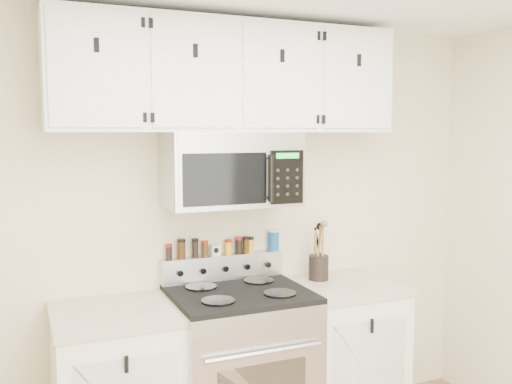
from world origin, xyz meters
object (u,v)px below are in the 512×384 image
(utensil_crock, at_px, (319,265))
(salt_canister, at_px, (274,240))
(microwave, at_px, (231,169))
(range, at_px, (240,370))

(utensil_crock, xyz_separation_m, salt_canister, (-0.25, 0.14, 0.15))
(microwave, xyz_separation_m, utensil_crock, (0.59, 0.02, -0.62))
(salt_canister, bearing_deg, utensil_crock, -29.32)
(utensil_crock, relative_size, salt_canister, 2.79)
(microwave, height_order, utensil_crock, microwave)
(salt_canister, bearing_deg, range, -140.30)
(utensil_crock, bearing_deg, microwave, -178.39)
(range, distance_m, microwave, 1.15)
(range, bearing_deg, salt_canister, 39.70)
(range, relative_size, salt_canister, 8.54)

